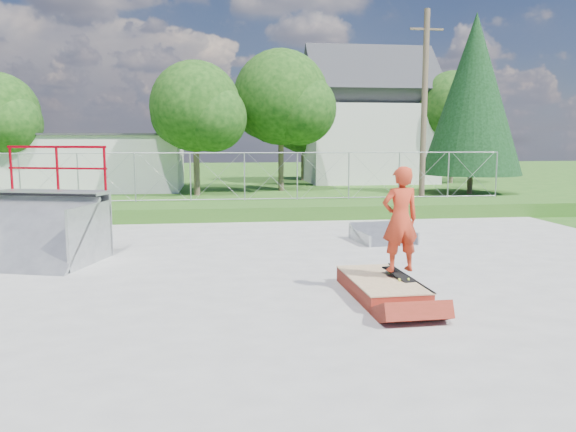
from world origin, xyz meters
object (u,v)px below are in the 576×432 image
quarter_pipe (32,206)px  grind_box (381,287)px  skater (400,223)px  flat_bank_ramp (383,235)px

quarter_pipe → grind_box: bearing=-10.1°
skater → flat_bank_ramp: bearing=-110.9°
grind_box → skater: bearing=3.7°
quarter_pipe → skater: quarter_pipe is taller
grind_box → flat_bank_ramp: bearing=70.9°
grind_box → flat_bank_ramp: 5.34m
grind_box → skater: size_ratio=1.21×
skater → quarter_pipe: bearing=-32.4°
grind_box → skater: skater is taller
grind_box → quarter_pipe: quarter_pipe is taller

